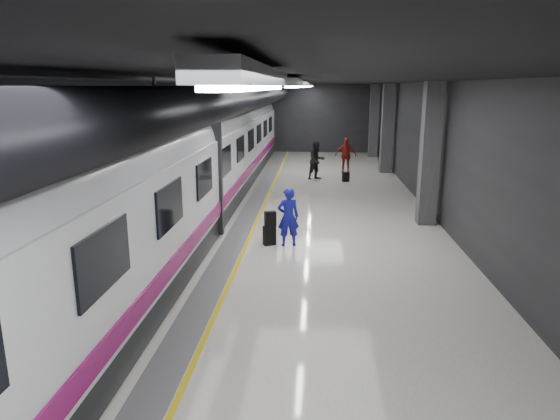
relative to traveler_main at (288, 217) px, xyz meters
name	(u,v)px	position (x,y,z in m)	size (l,w,h in m)	color
ground	(282,238)	(-0.23, 0.65, -0.83)	(40.00, 40.00, 0.00)	white
platform_hall	(274,114)	(-0.51, 1.61, 2.71)	(10.02, 40.02, 4.51)	black
train	(170,167)	(-3.48, 0.65, 1.24)	(3.05, 38.00, 4.05)	black
traveler_main	(288,217)	(0.00, 0.00, 0.00)	(0.60, 0.40, 1.66)	#1A22C5
suitcase_main	(269,235)	(-0.53, 0.02, -0.56)	(0.33, 0.21, 0.54)	black
shoulder_bag	(270,219)	(-0.50, 0.02, -0.07)	(0.32, 0.17, 0.42)	black
traveler_far_a	(317,160)	(0.78, 10.35, 0.08)	(0.88, 0.69, 1.82)	black
traveler_far_b	(346,155)	(2.26, 12.30, 0.08)	(1.06, 0.44, 1.81)	maroon
suitcase_far	(346,177)	(2.15, 9.84, -0.61)	(0.30, 0.20, 0.45)	black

